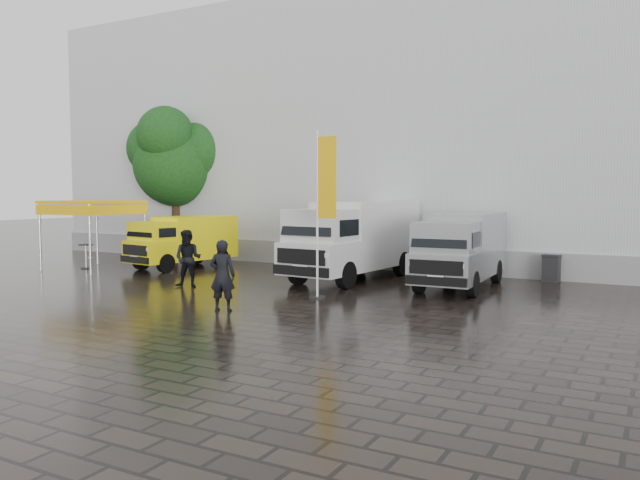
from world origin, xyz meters
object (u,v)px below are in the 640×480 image
object	(u,v)px
person_tent	(188,258)
van_yellow	(183,242)
van_silver	(461,251)
person_front	(222,275)
canopy_tent	(92,205)
flagpole	(323,205)
wheelie_bin	(551,268)
cocktail_table	(86,256)
van_white	(354,241)

from	to	relation	value
person_tent	van_yellow	bearing A→B (deg)	113.20
van_silver	person_tent	size ratio (longest dim) A/B	2.96
person_front	person_tent	size ratio (longest dim) A/B	1.00
van_yellow	person_front	xyz separation A→B (m)	(7.49, -6.97, -0.13)
van_yellow	person_front	size ratio (longest dim) A/B	2.45
canopy_tent	person_tent	size ratio (longest dim) A/B	1.62
flagpole	wheelie_bin	bearing A→B (deg)	52.03
cocktail_table	person_front	distance (m)	11.93
van_silver	van_white	bearing A→B (deg)	178.22
van_yellow	person_tent	xyz separation A→B (m)	(3.82, -4.08, -0.12)
canopy_tent	wheelie_bin	size ratio (longest dim) A/B	3.20
van_silver	wheelie_bin	size ratio (longest dim) A/B	5.84
person_front	canopy_tent	bearing A→B (deg)	-43.18
canopy_tent	person_front	world-z (taller)	canopy_tent
cocktail_table	wheelie_bin	world-z (taller)	cocktail_table
van_silver	person_front	xyz separation A→B (m)	(-4.36, -7.22, -0.28)
flagpole	wheelie_bin	distance (m)	9.15
flagpole	person_tent	size ratio (longest dim) A/B	2.60
canopy_tent	person_front	bearing A→B (deg)	-24.83
van_yellow	flagpole	size ratio (longest dim) A/B	0.94
van_yellow	van_silver	bearing A→B (deg)	10.96
van_yellow	van_white	size ratio (longest dim) A/B	0.72
canopy_tent	person_front	size ratio (longest dim) A/B	1.63
canopy_tent	cocktail_table	distance (m)	2.19
van_white	canopy_tent	bearing A→B (deg)	-162.82
van_silver	person_front	world-z (taller)	van_silver
flagpole	person_front	size ratio (longest dim) A/B	2.62
canopy_tent	flagpole	size ratio (longest dim) A/B	0.62
van_white	van_silver	bearing A→B (deg)	4.91
van_white	cocktail_table	size ratio (longest dim) A/B	6.44
cocktail_table	flagpole	bearing A→B (deg)	-8.23
person_tent	cocktail_table	bearing A→B (deg)	145.01
van_silver	person_front	distance (m)	8.44
van_silver	wheelie_bin	world-z (taller)	van_silver
person_tent	van_silver	bearing A→B (deg)	8.44
flagpole	person_front	world-z (taller)	flagpole
van_yellow	flagpole	distance (m)	9.84
van_yellow	van_white	distance (m)	7.89
van_yellow	wheelie_bin	world-z (taller)	van_yellow
van_silver	canopy_tent	distance (m)	15.11
canopy_tent	flagpole	distance (m)	12.00
van_yellow	wheelie_bin	size ratio (longest dim) A/B	4.82
wheelie_bin	person_tent	distance (m)	12.71
van_white	van_silver	size ratio (longest dim) A/B	1.15
van_white	canopy_tent	xyz separation A→B (m)	(-10.88, -2.37, 1.24)
van_yellow	canopy_tent	distance (m)	3.99
cocktail_table	person_front	xyz separation A→B (m)	(10.90, -4.83, 0.45)
van_white	wheelie_bin	distance (m)	7.09
person_front	van_white	bearing A→B (deg)	-111.42
flagpole	person_front	bearing A→B (deg)	-114.23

